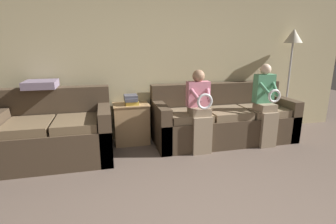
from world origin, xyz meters
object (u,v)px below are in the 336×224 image
object	(u,v)px
couch_main	(223,120)
book_stack	(131,100)
child_left_seated	(200,108)
floor_lamp	(293,46)
child_right_seated	(266,102)
throw_pillow	(41,84)
couch_side	(56,135)
side_shelf	(132,123)

from	to	relation	value
couch_main	book_stack	world-z (taller)	couch_main
child_left_seated	floor_lamp	distance (m)	2.13
couch_main	child_right_seated	distance (m)	0.73
book_stack	throw_pillow	bearing A→B (deg)	-178.11
child_left_seated	child_right_seated	distance (m)	1.07
couch_main	child_left_seated	bearing A→B (deg)	-146.87
couch_side	book_stack	world-z (taller)	couch_side
child_right_seated	side_shelf	distance (m)	2.10
side_shelf	book_stack	world-z (taller)	book_stack
child_right_seated	throw_pillow	distance (m)	3.29
couch_side	floor_lamp	world-z (taller)	floor_lamp
couch_side	side_shelf	world-z (taller)	couch_side
couch_main	side_shelf	size ratio (longest dim) A/B	3.54
couch_side	throw_pillow	xyz separation A→B (m)	(-0.18, 0.31, 0.65)
child_right_seated	couch_side	bearing A→B (deg)	176.52
couch_main	couch_side	xyz separation A→B (m)	(-2.52, -0.16, 0.02)
couch_main	book_stack	distance (m)	1.52
couch_side	child_left_seated	size ratio (longest dim) A/B	1.24
throw_pillow	couch_main	bearing A→B (deg)	-3.31
child_right_seated	throw_pillow	size ratio (longest dim) A/B	2.96
couch_side	book_stack	xyz separation A→B (m)	(1.06, 0.36, 0.36)
child_left_seated	throw_pillow	bearing A→B (deg)	166.85
book_stack	child_right_seated	bearing A→B (deg)	-15.20
couch_main	couch_side	bearing A→B (deg)	-176.41
book_stack	floor_lamp	distance (m)	2.90
child_right_seated	side_shelf	size ratio (longest dim) A/B	1.96
child_left_seated	book_stack	xyz separation A→B (m)	(-0.92, 0.55, 0.06)
throw_pillow	child_left_seated	bearing A→B (deg)	-13.15
couch_side	child_right_seated	distance (m)	3.08
couch_side	floor_lamp	bearing A→B (deg)	5.47
couch_main	side_shelf	bearing A→B (deg)	171.84
couch_main	child_left_seated	world-z (taller)	child_left_seated
couch_main	couch_side	world-z (taller)	couch_side
side_shelf	floor_lamp	world-z (taller)	floor_lamp
child_left_seated	couch_side	bearing A→B (deg)	174.50
side_shelf	floor_lamp	bearing A→B (deg)	0.03
book_stack	couch_side	bearing A→B (deg)	-161.54
couch_side	child_left_seated	bearing A→B (deg)	-5.50
couch_main	couch_side	distance (m)	2.53
couch_main	floor_lamp	xyz separation A→B (m)	(1.33, 0.21, 1.18)
child_left_seated	side_shelf	bearing A→B (deg)	148.89
book_stack	throw_pillow	size ratio (longest dim) A/B	0.69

